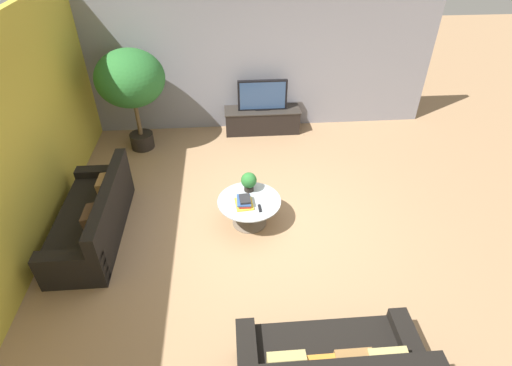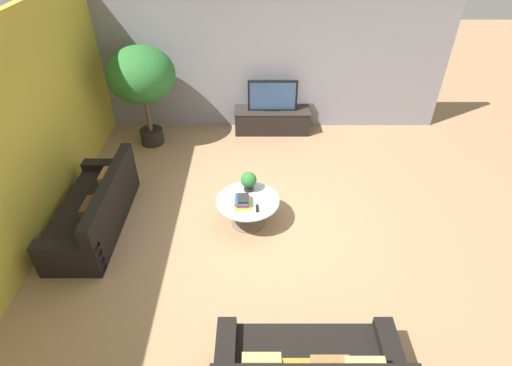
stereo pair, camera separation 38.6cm
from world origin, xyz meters
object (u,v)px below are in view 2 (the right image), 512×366
television (273,96)px  couch_by_wall (96,211)px  coffee_table (248,207)px  media_console (272,120)px  potted_plant_tabletop (249,181)px  potted_palm_tall (142,77)px

television → couch_by_wall: (-2.75, -2.96, -0.53)m
coffee_table → media_console: bearing=81.0°
television → couch_by_wall: television is taller
coffee_table → potted_plant_tabletop: bearing=87.1°
television → couch_by_wall: 4.08m
potted_palm_tall → couch_by_wall: bearing=-97.1°
coffee_table → television: bearing=81.0°
coffee_table → couch_by_wall: (-2.29, -0.06, -0.02)m
potted_plant_tabletop → television: bearing=80.4°
media_console → potted_plant_tabletop: size_ratio=5.04×
couch_by_wall → potted_palm_tall: 2.73m
media_console → television: 0.55m
media_console → potted_palm_tall: 2.73m
television → coffee_table: size_ratio=1.05×
media_console → television: (0.00, -0.00, 0.55)m
coffee_table → potted_palm_tall: (-1.98, 2.42, 1.09)m
media_console → television: size_ratio=1.56×
potted_palm_tall → potted_plant_tabletop: potted_palm_tall is taller
coffee_table → couch_by_wall: size_ratio=0.45×
television → couch_by_wall: size_ratio=0.48×
couch_by_wall → potted_palm_tall: size_ratio=1.08×
television → media_console: bearing=90.0°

